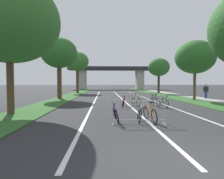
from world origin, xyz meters
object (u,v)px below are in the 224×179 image
(bicycle_yellow_2, at_px, (136,101))
(bicycle_green_5, at_px, (164,103))
(tree_right_maple_mid, at_px, (159,67))
(bicycle_black_1, at_px, (155,101))
(tree_left_cypress_far, at_px, (9,21))
(crowd_barrier_second, at_px, (146,100))
(tree_right_oak_near, at_px, (195,57))
(bicycle_purple_4, at_px, (115,114))
(bicycle_orange_0, at_px, (150,114))
(tree_left_pine_far, at_px, (77,62))
(bicycle_red_6, at_px, (124,102))
(pedestrian_strolling, at_px, (206,90))
(crowd_barrier_nearest, at_px, (139,112))
(bicycle_white_3, at_px, (140,113))
(tree_left_pine_near, at_px, (59,53))

(bicycle_yellow_2, xyz_separation_m, bicycle_green_5, (1.89, -1.03, -0.01))
(tree_right_maple_mid, bearing_deg, bicycle_black_1, -107.97)
(tree_left_cypress_far, xyz_separation_m, crowd_barrier_second, (8.47, 2.81, -4.77))
(tree_right_oak_near, bearing_deg, crowd_barrier_second, -142.00)
(tree_right_oak_near, xyz_separation_m, bicycle_purple_4, (-8.72, -9.69, -4.03))
(bicycle_black_1, relative_size, bicycle_green_5, 1.07)
(bicycle_orange_0, distance_m, bicycle_black_1, 5.60)
(tree_left_pine_far, height_order, bicycle_purple_4, tree_left_pine_far)
(tree_right_maple_mid, relative_size, bicycle_red_6, 3.56)
(tree_left_cypress_far, height_order, tree_right_oak_near, tree_left_cypress_far)
(crowd_barrier_second, bearing_deg, tree_left_pine_far, 112.54)
(bicycle_red_6, xyz_separation_m, pedestrian_strolling, (9.91, 6.02, 0.66))
(tree_right_oak_near, xyz_separation_m, crowd_barrier_second, (-6.09, -4.75, -3.89))
(tree_left_cypress_far, distance_m, bicycle_green_5, 11.13)
(tree_left_pine_far, relative_size, bicycle_purple_4, 4.24)
(bicycle_red_6, bearing_deg, bicycle_yellow_2, -155.18)
(bicycle_black_1, relative_size, bicycle_red_6, 1.05)
(tree_right_oak_near, relative_size, crowd_barrier_second, 2.60)
(crowd_barrier_nearest, distance_m, bicycle_red_6, 5.89)
(bicycle_black_1, distance_m, bicycle_white_3, 5.76)
(crowd_barrier_nearest, height_order, crowd_barrier_second, same)
(tree_left_pine_near, relative_size, crowd_barrier_nearest, 2.94)
(tree_left_pine_near, height_order, bicycle_orange_0, tree_left_pine_near)
(tree_right_maple_mid, xyz_separation_m, bicycle_orange_0, (-6.96, -21.29, -4.01))
(tree_left_cypress_far, xyz_separation_m, bicycle_black_1, (9.23, 3.17, -4.91))
(tree_left_pine_far, distance_m, tree_right_maple_mid, 14.05)
(bicycle_white_3, distance_m, bicycle_red_6, 5.30)
(tree_left_pine_near, distance_m, bicycle_orange_0, 15.14)
(tree_left_cypress_far, xyz_separation_m, bicycle_purple_4, (5.84, -2.13, -4.92))
(bicycle_black_1, bearing_deg, tree_left_cypress_far, -167.63)
(tree_left_cypress_far, bearing_deg, crowd_barrier_second, 18.35)
(bicycle_black_1, relative_size, bicycle_purple_4, 1.02)
(tree_left_pine_far, relative_size, crowd_barrier_second, 3.11)
(crowd_barrier_nearest, xyz_separation_m, pedestrian_strolling, (9.89, 11.91, 0.49))
(tree_right_oak_near, xyz_separation_m, bicycle_orange_0, (-7.11, -9.70, -4.04))
(tree_left_pine_near, distance_m, tree_right_maple_mid, 16.72)
(bicycle_white_3, bearing_deg, bicycle_orange_0, -174.93)
(tree_left_pine_near, relative_size, tree_right_oak_near, 1.14)
(tree_left_cypress_far, distance_m, bicycle_black_1, 10.92)
(bicycle_red_6, bearing_deg, pedestrian_strolling, -137.72)
(crowd_barrier_nearest, bearing_deg, tree_right_oak_near, 53.01)
(crowd_barrier_nearest, distance_m, bicycle_white_3, 0.62)
(tree_left_pine_near, bearing_deg, bicycle_orange_0, -59.94)
(tree_left_pine_near, height_order, bicycle_white_3, tree_left_pine_near)
(pedestrian_strolling, bearing_deg, tree_right_maple_mid, -88.08)
(tree_left_pine_near, bearing_deg, tree_left_pine_far, 88.07)
(tree_left_pine_near, relative_size, bicycle_red_6, 4.17)
(tree_right_oak_near, height_order, bicycle_green_5, tree_right_oak_near)
(bicycle_yellow_2, bearing_deg, bicycle_purple_4, 56.44)
(bicycle_yellow_2, distance_m, pedestrian_strolling, 10.64)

